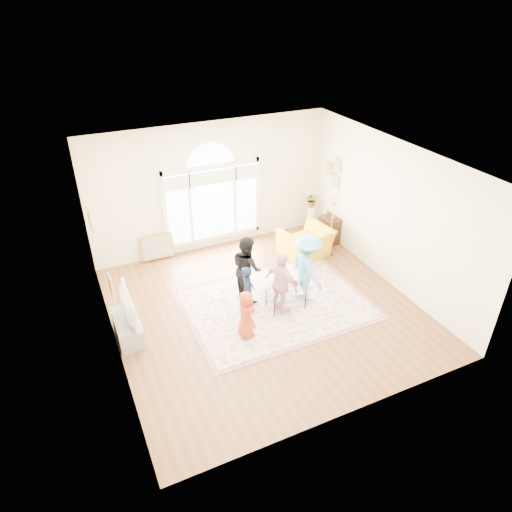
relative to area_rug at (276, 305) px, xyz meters
name	(u,v)px	position (x,y,z in m)	size (l,w,h in m)	color
ground	(264,308)	(-0.28, -0.01, -0.01)	(6.00, 6.00, 0.00)	brown
room_shell	(214,191)	(-0.27, 2.82, 1.56)	(6.00, 6.00, 6.00)	#F4E7C0
area_rug	(276,305)	(0.00, 0.00, 0.00)	(3.60, 2.60, 0.02)	beige
rug_border	(276,305)	(0.00, 0.00, 0.00)	(3.80, 2.80, 0.01)	#9A5D5B
tv_console	(128,328)	(-3.03, 0.29, 0.20)	(0.45, 1.00, 0.42)	#92959A
television	(124,306)	(-3.02, 0.29, 0.71)	(0.17, 1.06, 0.61)	black
coffee_table	(286,292)	(0.15, -0.16, 0.39)	(1.15, 0.76, 0.54)	silver
armchair	(306,243)	(1.58, 1.50, 0.36)	(1.14, 1.00, 0.74)	#E6AB0E
side_cabinet	(329,230)	(2.50, 1.88, 0.34)	(0.40, 0.50, 0.70)	black
floor_lamp	(333,208)	(2.18, 1.33, 1.27)	(0.30, 0.30, 1.51)	black
plant_pedestal	(311,218)	(2.42, 2.67, 0.34)	(0.20, 0.20, 0.70)	white
potted_plant	(312,200)	(2.42, 2.67, 0.89)	(0.36, 0.31, 0.40)	#33722D
leaning_picture	(159,259)	(-1.79, 2.89, -0.01)	(0.80, 0.05, 0.62)	tan
child_red	(246,315)	(-0.97, -0.64, 0.51)	(0.49, 0.32, 0.99)	#AC341E
child_navy	(248,291)	(-0.67, -0.05, 0.57)	(0.41, 0.27, 1.13)	#111932
child_black	(247,268)	(-0.44, 0.51, 0.74)	(0.71, 0.55, 1.46)	black
child_pink	(281,284)	(-0.02, -0.26, 0.70)	(0.80, 0.33, 1.37)	#F0AAB3
child_blue	(307,268)	(0.68, -0.06, 0.78)	(0.99, 0.57, 1.53)	#5BA0D1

